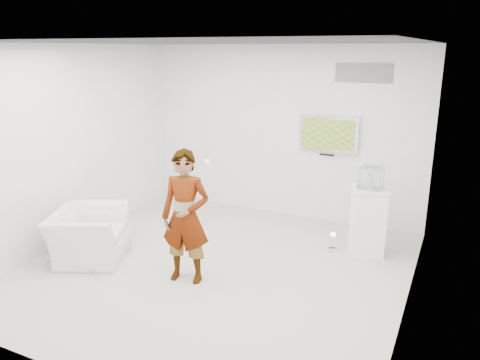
{
  "coord_description": "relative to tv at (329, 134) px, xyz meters",
  "views": [
    {
      "loc": [
        2.88,
        -5.15,
        2.94
      ],
      "look_at": [
        0.1,
        0.6,
        1.13
      ],
      "focal_mm": 35.0,
      "sensor_mm": 36.0,
      "label": 1
    }
  ],
  "objects": [
    {
      "name": "room",
      "position": [
        -0.85,
        -2.45,
        -0.05
      ],
      "size": [
        5.01,
        5.01,
        3.0
      ],
      "color": "beige",
      "rests_on": "ground"
    },
    {
      "name": "tv",
      "position": [
        0.0,
        0.0,
        0.0
      ],
      "size": [
        1.0,
        0.08,
        0.6
      ],
      "primitive_type": "cube",
      "color": "silver",
      "rests_on": "room"
    },
    {
      "name": "logo_decal",
      "position": [
        0.5,
        0.04,
        1.0
      ],
      "size": [
        0.9,
        0.02,
        0.3
      ],
      "primitive_type": "cube",
      "color": "slate",
      "rests_on": "room"
    },
    {
      "name": "person",
      "position": [
        -1.02,
        -2.88,
        -0.68
      ],
      "size": [
        0.7,
        0.53,
        1.74
      ],
      "primitive_type": "imported",
      "rotation": [
        0.0,
        0.0,
        0.2
      ],
      "color": "silver",
      "rests_on": "room"
    },
    {
      "name": "armchair",
      "position": [
        -2.64,
        -2.94,
        -1.19
      ],
      "size": [
        1.33,
        1.39,
        0.71
      ],
      "primitive_type": "imported",
      "rotation": [
        0.0,
        0.0,
        2.0
      ],
      "color": "silver",
      "rests_on": "room"
    },
    {
      "name": "pedestal",
      "position": [
        0.93,
        -1.05,
        -1.04
      ],
      "size": [
        0.64,
        0.64,
        1.01
      ],
      "primitive_type": "cube",
      "rotation": [
        0.0,
        0.0,
        0.37
      ],
      "color": "white",
      "rests_on": "room"
    },
    {
      "name": "floor_uplight",
      "position": [
        0.46,
        -1.15,
        -1.42
      ],
      "size": [
        0.2,
        0.2,
        0.27
      ],
      "primitive_type": "cylinder",
      "rotation": [
        0.0,
        0.0,
        -0.15
      ],
      "color": "silver",
      "rests_on": "room"
    },
    {
      "name": "vitrine",
      "position": [
        0.93,
        -1.05,
        -0.39
      ],
      "size": [
        0.31,
        0.31,
        0.3
      ],
      "primitive_type": "cube",
      "rotation": [
        0.0,
        0.0,
        -0.04
      ],
      "color": "white",
      "rests_on": "pedestal"
    },
    {
      "name": "console",
      "position": [
        0.93,
        -1.05,
        -0.43
      ],
      "size": [
        0.1,
        0.16,
        0.21
      ],
      "primitive_type": "cube",
      "rotation": [
        0.0,
        0.0,
        0.41
      ],
      "color": "white",
      "rests_on": "pedestal"
    },
    {
      "name": "wii_remote",
      "position": [
        -0.8,
        -2.69,
        0.01
      ],
      "size": [
        0.1,
        0.15,
        0.04
      ],
      "primitive_type": "cube",
      "rotation": [
        0.0,
        0.0,
        0.49
      ],
      "color": "white",
      "rests_on": "person"
    }
  ]
}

